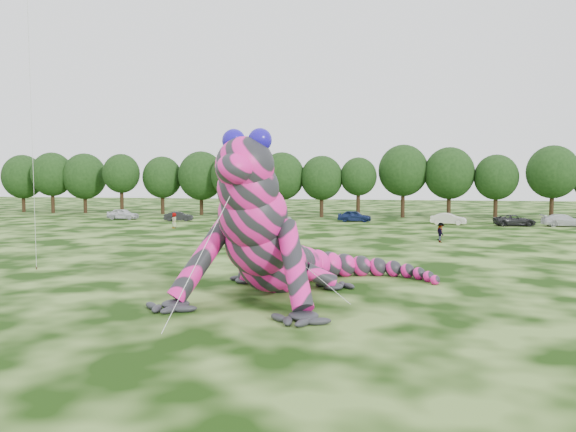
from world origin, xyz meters
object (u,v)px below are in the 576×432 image
(tree_5, at_px, (201,183))
(car_0, at_px, (123,214))
(inflatable_gecko, at_px, (278,213))
(tree_6, at_px, (233,184))
(tree_0, at_px, (23,183))
(car_3, at_px, (276,217))
(tree_4, at_px, (162,185))
(tree_7, at_px, (282,185))
(car_7, at_px, (564,220))
(spectator_0, at_px, (212,238))
(tree_12, at_px, (496,187))
(car_4, at_px, (355,216))
(tree_3, at_px, (122,184))
(tree_11, at_px, (449,183))
(tree_13, at_px, (552,183))
(car_2, at_px, (245,215))
(tree_1, at_px, (52,183))
(car_5, at_px, (448,219))
(car_6, at_px, (515,220))
(tree_8, at_px, (322,186))
(spectator_3, at_px, (440,232))
(tree_9, at_px, (358,187))
(tree_2, at_px, (85,183))
(car_1, at_px, (179,216))
(spectator_4, at_px, (174,220))
(spectator_2, at_px, (441,233))

(tree_5, relative_size, car_0, 2.24)
(inflatable_gecko, xyz_separation_m, tree_6, (-18.05, 52.45, 0.68))
(tree_0, relative_size, car_3, 2.21)
(tree_4, height_order, tree_7, tree_7)
(tree_4, bearing_deg, tree_6, -9.53)
(car_7, distance_m, spectator_0, 43.73)
(tree_12, bearing_deg, car_4, -156.63)
(tree_3, bearing_deg, spectator_0, -53.35)
(tree_6, bearing_deg, car_3, -47.98)
(tree_5, height_order, tree_12, tree_5)
(tree_7, xyz_separation_m, car_0, (-20.63, -9.13, -3.99))
(tree_11, distance_m, tree_13, 13.39)
(tree_13, relative_size, car_2, 1.87)
(tree_1, bearing_deg, car_4, -9.71)
(tree_1, xyz_separation_m, tree_3, (12.64, -0.98, -0.18))
(tree_7, relative_size, car_5, 2.20)
(tree_11, relative_size, car_6, 2.08)
(tree_13, bearing_deg, car_3, -164.23)
(tree_12, distance_m, car_4, 20.91)
(tree_0, relative_size, tree_8, 1.06)
(car_3, height_order, spectator_3, spectator_3)
(tree_7, height_order, car_6, tree_7)
(tree_9, distance_m, car_7, 27.16)
(car_4, bearing_deg, tree_0, 83.60)
(car_3, bearing_deg, tree_2, 82.97)
(tree_3, xyz_separation_m, tree_13, (62.85, 0.06, 0.34))
(tree_0, xyz_separation_m, car_3, (45.75, -12.26, -4.13))
(car_1, height_order, spectator_4, spectator_4)
(tree_5, xyz_separation_m, tree_9, (24.19, -1.09, -0.56))
(car_7, bearing_deg, tree_12, 25.78)
(tree_5, height_order, tree_11, tree_11)
(tree_11, xyz_separation_m, tree_13, (13.35, -1.07, 0.03))
(spectator_2, bearing_deg, car_2, 33.65)
(car_3, xyz_separation_m, car_6, (29.28, 0.00, 0.05))
(tree_0, xyz_separation_m, car_6, (75.03, -12.26, -4.08))
(tree_4, relative_size, spectator_4, 5.11)
(car_2, distance_m, car_7, 39.60)
(spectator_3, height_order, spectator_4, spectator_4)
(car_2, bearing_deg, tree_7, -30.89)
(car_3, height_order, spectator_0, spectator_0)
(spectator_3, relative_size, spectator_4, 0.88)
(tree_11, height_order, tree_13, tree_13)
(car_0, relative_size, spectator_0, 2.70)
(car_0, relative_size, car_3, 1.02)
(tree_0, relative_size, spectator_3, 6.08)
(tree_6, distance_m, car_6, 39.46)
(tree_2, relative_size, spectator_4, 5.44)
(tree_0, height_order, tree_9, tree_0)
(tree_1, relative_size, tree_4, 1.08)
(car_7, bearing_deg, tree_9, 63.84)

